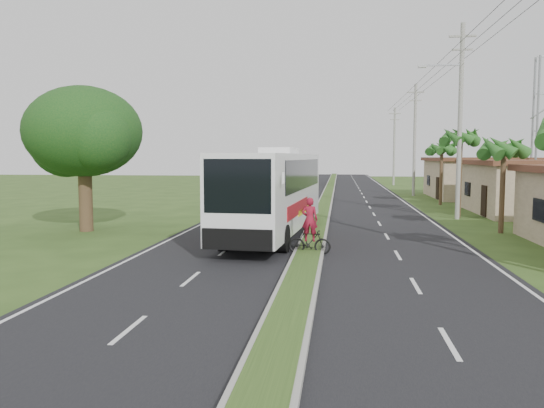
# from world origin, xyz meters

# --- Properties ---
(ground) EXTENTS (180.00, 180.00, 0.00)m
(ground) POSITION_xyz_m (0.00, 0.00, 0.00)
(ground) COLOR #2E4619
(ground) RESTS_ON ground
(road_asphalt) EXTENTS (14.00, 160.00, 0.02)m
(road_asphalt) POSITION_xyz_m (0.00, 20.00, 0.01)
(road_asphalt) COLOR black
(road_asphalt) RESTS_ON ground
(median_strip) EXTENTS (1.20, 160.00, 0.18)m
(median_strip) POSITION_xyz_m (0.00, 20.00, 0.10)
(median_strip) COLOR gray
(median_strip) RESTS_ON ground
(lane_edge_left) EXTENTS (0.12, 160.00, 0.01)m
(lane_edge_left) POSITION_xyz_m (-6.70, 20.00, 0.00)
(lane_edge_left) COLOR silver
(lane_edge_left) RESTS_ON ground
(lane_edge_right) EXTENTS (0.12, 160.00, 0.01)m
(lane_edge_right) POSITION_xyz_m (6.70, 20.00, 0.00)
(lane_edge_right) COLOR silver
(lane_edge_right) RESTS_ON ground
(shop_mid) EXTENTS (7.60, 10.60, 3.67)m
(shop_mid) POSITION_xyz_m (14.00, 22.00, 1.86)
(shop_mid) COLOR tan
(shop_mid) RESTS_ON ground
(shop_far) EXTENTS (8.60, 11.60, 3.82)m
(shop_far) POSITION_xyz_m (14.00, 36.00, 1.93)
(shop_far) COLOR tan
(shop_far) RESTS_ON ground
(palm_verge_b) EXTENTS (2.40, 2.40, 5.05)m
(palm_verge_b) POSITION_xyz_m (9.40, 12.00, 4.36)
(palm_verge_b) COLOR #473321
(palm_verge_b) RESTS_ON ground
(palm_verge_c) EXTENTS (2.40, 2.40, 5.85)m
(palm_verge_c) POSITION_xyz_m (8.80, 19.00, 5.12)
(palm_verge_c) COLOR #473321
(palm_verge_c) RESTS_ON ground
(palm_verge_d) EXTENTS (2.40, 2.40, 5.25)m
(palm_verge_d) POSITION_xyz_m (9.30, 28.00, 4.55)
(palm_verge_d) COLOR #473321
(palm_verge_d) RESTS_ON ground
(shade_tree) EXTENTS (6.30, 6.00, 7.54)m
(shade_tree) POSITION_xyz_m (-12.11, 10.02, 5.03)
(shade_tree) COLOR #473321
(shade_tree) RESTS_ON ground
(utility_pole_b) EXTENTS (3.20, 0.28, 12.00)m
(utility_pole_b) POSITION_xyz_m (8.47, 18.00, 6.26)
(utility_pole_b) COLOR gray
(utility_pole_b) RESTS_ON ground
(utility_pole_c) EXTENTS (1.60, 0.28, 11.00)m
(utility_pole_c) POSITION_xyz_m (8.50, 38.00, 5.67)
(utility_pole_c) COLOR gray
(utility_pole_c) RESTS_ON ground
(utility_pole_d) EXTENTS (1.60, 0.28, 10.50)m
(utility_pole_d) POSITION_xyz_m (8.50, 58.00, 5.42)
(utility_pole_d) COLOR gray
(utility_pole_d) RESTS_ON ground
(coach_bus_main) EXTENTS (3.81, 13.65, 4.36)m
(coach_bus_main) POSITION_xyz_m (-1.98, 9.43, 2.39)
(coach_bus_main) COLOR white
(coach_bus_main) RESTS_ON ground
(coach_bus_far) EXTENTS (3.50, 12.65, 3.64)m
(coach_bus_far) POSITION_xyz_m (-3.91, 59.37, 2.07)
(coach_bus_far) COLOR silver
(coach_bus_far) RESTS_ON ground
(motorcyclist) EXTENTS (1.72, 0.61, 2.30)m
(motorcyclist) POSITION_xyz_m (0.02, 4.75, 0.84)
(motorcyclist) COLOR black
(motorcyclist) RESTS_ON ground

